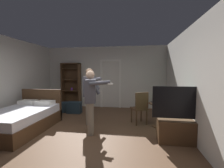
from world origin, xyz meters
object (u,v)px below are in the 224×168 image
Objects in this scene: bookshelf at (71,84)px; suitcase_small at (65,107)px; side_table at (159,111)px; wooden_chair at (140,107)px; suitcase_dark at (74,107)px; bottle_on_table at (164,100)px; tv_flatscreen at (180,126)px; laptop at (158,101)px; person_blue_shirt at (91,98)px; person_striped_shirt at (90,92)px; bed at (22,119)px.

bookshelf is 1.27m from suitcase_small.
side_table is 0.71× the size of wooden_chair.
bookshelf is 2.83× the size of side_table.
wooden_chair is 2.66m from suitcase_dark.
bottle_on_table reaches higher than suitcase_small.
tv_flatscreen reaches higher than suitcase_small.
laptop is at bearing -20.79° from suitcase_dark.
bookshelf is 4.14m from side_table.
wooden_chair is (-0.50, 0.17, -0.21)m from laptop.
suitcase_small is at bearing 130.41° from person_blue_shirt.
suitcase_dark is at bearing 132.05° from person_striped_shirt.
suitcase_dark is 0.42m from suitcase_small.
bed is 1.99m from person_striped_shirt.
person_blue_shirt reaches higher than wooden_chair.
suitcase_small is at bearing 150.56° from tv_flatscreen.
wooden_chair is 0.59× the size of person_striped_shirt.
bed reaches higher than wooden_chair.
person_striped_shirt is (-2.02, 0.01, 0.22)m from laptop.
side_table is 2.10m from person_striped_shirt.
suitcase_dark is at bearing 123.88° from person_blue_shirt.
bed is at bearing 177.62° from tv_flatscreen.
bottle_on_table is 2.05m from person_blue_shirt.
suitcase_small is at bearing 160.85° from laptop.
laptop is 2.03m from person_striped_shirt.
person_striped_shirt is 3.67× the size of suitcase_small.
person_striped_shirt is at bearing -174.17° from wooden_chair.
person_blue_shirt reaches higher than laptop.
bed is 3.83m from side_table.
person_blue_shirt is at bearing -157.91° from laptop.
bottle_on_table is 3.37m from suitcase_dark.
bookshelf is 1.17× the size of person_striped_shirt.
tv_flatscreen is at bearing -41.83° from suitcase_small.
person_blue_shirt is at bearing 1.13° from bed.
person_striped_shirt reaches higher than bed.
side_table is 0.43× the size of person_blue_shirt.
tv_flatscreen is 1.39m from wooden_chair.
laptop is 0.57m from wooden_chair.
person_striped_shirt is (-2.36, 0.94, 0.58)m from tv_flatscreen.
person_blue_shirt is (-1.93, -0.68, 0.13)m from bottle_on_table.
bookshelf is at bearing 116.96° from suitcase_dark.
suitcase_dark is (-2.99, 1.03, -0.25)m from side_table.
suitcase_small is at bearing 161.08° from bottle_on_table.
suitcase_dark is at bearing -62.10° from bookshelf.
suitcase_small is at bearing -81.67° from bookshelf.
bookshelf reaches higher than suitcase_small.
person_striped_shirt is 1.62m from suitcase_dark.
tv_flatscreen is 1.82× the size of side_table.
person_blue_shirt is at bearing -57.06° from suitcase_dark.
suitcase_small is at bearing 80.12° from bed.
wooden_chair is at bearing 127.57° from tv_flatscreen.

